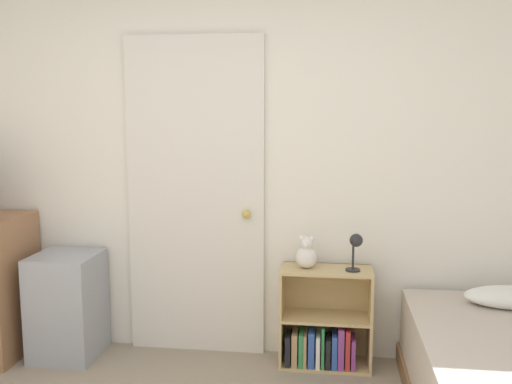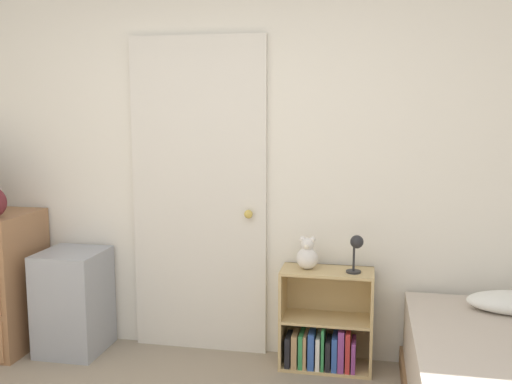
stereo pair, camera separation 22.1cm
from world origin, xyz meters
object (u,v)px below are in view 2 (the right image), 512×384
(storage_bin, at_px, (74,301))
(teddy_bear, at_px, (307,255))
(bookshelf, at_px, (325,332))
(desk_lamp, at_px, (356,247))

(storage_bin, relative_size, teddy_bear, 3.32)
(bookshelf, distance_m, desk_lamp, 0.59)
(storage_bin, height_order, teddy_bear, teddy_bear)
(bookshelf, relative_size, desk_lamp, 2.68)
(desk_lamp, bearing_deg, teddy_bear, 173.05)
(bookshelf, bearing_deg, desk_lamp, -10.38)
(storage_bin, bearing_deg, bookshelf, 2.53)
(bookshelf, bearing_deg, teddy_bear, 178.52)
(storage_bin, xyz_separation_m, desk_lamp, (1.86, 0.04, 0.45))
(bookshelf, bearing_deg, storage_bin, -177.47)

